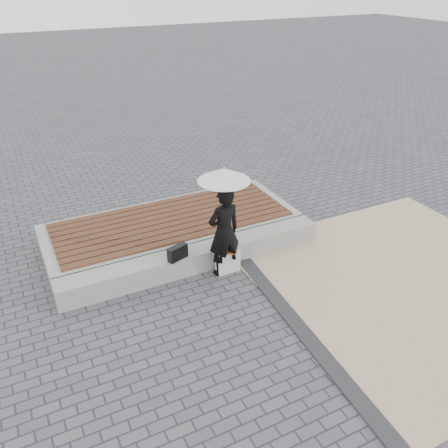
{
  "coord_description": "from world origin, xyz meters",
  "views": [
    {
      "loc": [
        -2.73,
        -4.96,
        4.86
      ],
      "look_at": [
        0.38,
        1.23,
        1.0
      ],
      "focal_mm": 37.21,
      "sensor_mm": 36.0,
      "label": 1
    }
  ],
  "objects_px": {
    "parasol": "(224,175)",
    "canvas_tote": "(228,261)",
    "woman": "(224,232)",
    "seating_ledge": "(196,258)",
    "handbag": "(178,253)"
  },
  "relations": [
    {
      "from": "woman",
      "to": "handbag",
      "type": "height_order",
      "value": "woman"
    },
    {
      "from": "parasol",
      "to": "woman",
      "type": "bearing_deg",
      "value": -116.57
    },
    {
      "from": "seating_ledge",
      "to": "woman",
      "type": "height_order",
      "value": "woman"
    },
    {
      "from": "seating_ledge",
      "to": "canvas_tote",
      "type": "xyz_separation_m",
      "value": [
        0.45,
        -0.37,
        0.02
      ]
    },
    {
      "from": "parasol",
      "to": "handbag",
      "type": "bearing_deg",
      "value": 165.37
    },
    {
      "from": "handbag",
      "to": "canvas_tote",
      "type": "distance_m",
      "value": 0.94
    },
    {
      "from": "seating_ledge",
      "to": "canvas_tote",
      "type": "bearing_deg",
      "value": -39.43
    },
    {
      "from": "seating_ledge",
      "to": "handbag",
      "type": "xyz_separation_m",
      "value": [
        -0.41,
        -0.17,
        0.33
      ]
    },
    {
      "from": "seating_ledge",
      "to": "woman",
      "type": "xyz_separation_m",
      "value": [
        0.38,
        -0.37,
        0.64
      ]
    },
    {
      "from": "handbag",
      "to": "parasol",
      "type": "bearing_deg",
      "value": -32.71
    },
    {
      "from": "parasol",
      "to": "canvas_tote",
      "type": "relative_size",
      "value": 2.5
    },
    {
      "from": "canvas_tote",
      "to": "handbag",
      "type": "bearing_deg",
      "value": 166.56
    },
    {
      "from": "woman",
      "to": "canvas_tote",
      "type": "relative_size",
      "value": 3.74
    },
    {
      "from": "woman",
      "to": "canvas_tote",
      "type": "height_order",
      "value": "woman"
    },
    {
      "from": "parasol",
      "to": "canvas_tote",
      "type": "height_order",
      "value": "parasol"
    }
  ]
}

